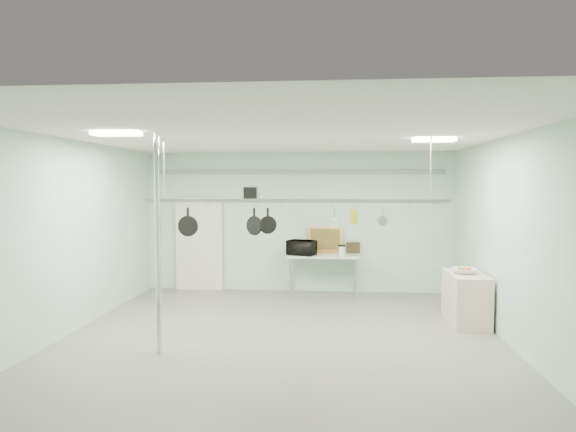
# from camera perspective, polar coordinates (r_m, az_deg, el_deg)

# --- Properties ---
(floor) EXTENTS (8.00, 8.00, 0.00)m
(floor) POSITION_cam_1_polar(r_m,az_deg,el_deg) (8.17, -0.93, -13.98)
(floor) COLOR gray
(floor) RESTS_ON ground
(ceiling) EXTENTS (7.00, 8.00, 0.02)m
(ceiling) POSITION_cam_1_polar(r_m,az_deg,el_deg) (7.83, -0.96, 8.90)
(ceiling) COLOR silver
(ceiling) RESTS_ON back_wall
(back_wall) EXTENTS (7.00, 0.02, 3.20)m
(back_wall) POSITION_cam_1_polar(r_m,az_deg,el_deg) (11.80, 1.08, -0.67)
(back_wall) COLOR #A2C2B2
(back_wall) RESTS_ON floor
(right_wall) EXTENTS (0.02, 8.00, 3.20)m
(right_wall) POSITION_cam_1_polar(r_m,az_deg,el_deg) (8.24, 23.99, -2.74)
(right_wall) COLOR #A2C2B2
(right_wall) RESTS_ON floor
(door) EXTENTS (1.10, 0.10, 2.20)m
(door) POSITION_cam_1_polar(r_m,az_deg,el_deg) (12.18, -9.82, -3.19)
(door) COLOR silver
(door) RESTS_ON floor
(wall_vent) EXTENTS (0.30, 0.04, 0.30)m
(wall_vent) POSITION_cam_1_polar(r_m,az_deg,el_deg) (11.88, -4.23, 2.49)
(wall_vent) COLOR black
(wall_vent) RESTS_ON back_wall
(conduit_pipe) EXTENTS (6.60, 0.07, 0.07)m
(conduit_pipe) POSITION_cam_1_polar(r_m,az_deg,el_deg) (11.68, 1.05, 4.94)
(conduit_pipe) COLOR gray
(conduit_pipe) RESTS_ON back_wall
(chrome_pole) EXTENTS (0.08, 0.08, 3.20)m
(chrome_pole) POSITION_cam_1_polar(r_m,az_deg,el_deg) (7.63, -14.25, -3.03)
(chrome_pole) COLOR silver
(chrome_pole) RESTS_ON floor
(prep_table) EXTENTS (1.60, 0.70, 0.91)m
(prep_table) POSITION_cam_1_polar(r_m,az_deg,el_deg) (11.47, 3.94, -4.65)
(prep_table) COLOR silver
(prep_table) RESTS_ON floor
(side_cabinet) EXTENTS (0.60, 1.20, 0.90)m
(side_cabinet) POSITION_cam_1_polar(r_m,az_deg,el_deg) (9.65, 19.16, -8.68)
(side_cabinet) COLOR beige
(side_cabinet) RESTS_ON floor
(pot_rack) EXTENTS (4.80, 0.06, 1.00)m
(pot_rack) POSITION_cam_1_polar(r_m,az_deg,el_deg) (8.08, 0.69, 1.91)
(pot_rack) COLOR #B7B7BC
(pot_rack) RESTS_ON ceiling
(light_panel_left) EXTENTS (0.65, 0.30, 0.05)m
(light_panel_left) POSITION_cam_1_polar(r_m,az_deg,el_deg) (7.61, -18.53, 8.66)
(light_panel_left) COLOR white
(light_panel_left) RESTS_ON ceiling
(light_panel_right) EXTENTS (0.65, 0.30, 0.05)m
(light_panel_right) POSITION_cam_1_polar(r_m,az_deg,el_deg) (8.53, 15.91, 8.12)
(light_panel_right) COLOR white
(light_panel_right) RESTS_ON ceiling
(microwave) EXTENTS (0.69, 0.59, 0.33)m
(microwave) POSITION_cam_1_polar(r_m,az_deg,el_deg) (11.34, 1.54, -3.54)
(microwave) COLOR black
(microwave) RESTS_ON prep_table
(coffee_canister) EXTENTS (0.17, 0.17, 0.21)m
(coffee_canister) POSITION_cam_1_polar(r_m,az_deg,el_deg) (11.28, 5.99, -3.89)
(coffee_canister) COLOR silver
(coffee_canister) RESTS_ON prep_table
(painting_large) EXTENTS (0.78, 0.15, 0.58)m
(painting_large) POSITION_cam_1_polar(r_m,az_deg,el_deg) (11.72, 4.16, -2.69)
(painting_large) COLOR #CB8436
(painting_large) RESTS_ON prep_table
(painting_small) EXTENTS (0.30, 0.09, 0.25)m
(painting_small) POSITION_cam_1_polar(r_m,az_deg,el_deg) (11.74, 7.27, -3.51)
(painting_small) COLOR #2E2110
(painting_small) RESTS_ON prep_table
(fruit_bowl) EXTENTS (0.44, 0.44, 0.10)m
(fruit_bowl) POSITION_cam_1_polar(r_m,az_deg,el_deg) (9.51, 19.03, -5.79)
(fruit_bowl) COLOR silver
(fruit_bowl) RESTS_ON side_cabinet
(skillet_left) EXTENTS (0.34, 0.08, 0.46)m
(skillet_left) POSITION_cam_1_polar(r_m,az_deg,el_deg) (8.40, -11.06, -0.64)
(skillet_left) COLOR black
(skillet_left) RESTS_ON pot_rack
(skillet_mid) EXTENTS (0.30, 0.20, 0.42)m
(skillet_mid) POSITION_cam_1_polar(r_m,az_deg,el_deg) (8.17, -3.78, -0.58)
(skillet_mid) COLOR black
(skillet_mid) RESTS_ON pot_rack
(skillet_right) EXTENTS (0.28, 0.14, 0.40)m
(skillet_right) POSITION_cam_1_polar(r_m,az_deg,el_deg) (8.14, -2.26, -0.50)
(skillet_right) COLOR black
(skillet_right) RESTS_ON pot_rack
(whisk) EXTENTS (0.20, 0.20, 0.29)m
(whisk) POSITION_cam_1_polar(r_m,az_deg,el_deg) (8.07, 5.20, -0.17)
(whisk) COLOR silver
(whisk) RESTS_ON pot_rack
(grater) EXTENTS (0.10, 0.05, 0.25)m
(grater) POSITION_cam_1_polar(r_m,az_deg,el_deg) (8.07, 7.37, -0.02)
(grater) COLOR orange
(grater) RESTS_ON pot_rack
(saucepan) EXTENTS (0.16, 0.11, 0.28)m
(saucepan) POSITION_cam_1_polar(r_m,az_deg,el_deg) (8.10, 10.45, -0.16)
(saucepan) COLOR #A3A4A8
(saucepan) RESTS_ON pot_rack
(fruit_cluster) EXTENTS (0.24, 0.24, 0.09)m
(fruit_cluster) POSITION_cam_1_polar(r_m,az_deg,el_deg) (9.50, 19.03, -5.55)
(fruit_cluster) COLOR #B21025
(fruit_cluster) RESTS_ON fruit_bowl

